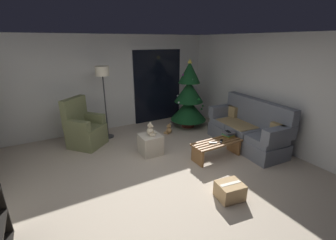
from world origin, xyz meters
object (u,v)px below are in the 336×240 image
Objects in this scene: remote_black at (221,141)px; teddy_bear_honey_by_tree at (169,130)px; floor_lamp at (103,78)px; cardboard_box_taped_mid_floor at (230,191)px; couch at (248,129)px; armchair at (84,129)px; teddy_bear_cream at (151,130)px; coffee_table at (217,147)px; ottoman at (151,144)px; remote_white at (213,143)px; book_stack at (229,134)px; cell_phone at (228,131)px; christmas_tree at (189,98)px.

teddy_bear_honey_by_tree is (-0.31, 1.66, -0.26)m from remote_black.
floor_lamp reaches higher than cardboard_box_taped_mid_floor.
remote_black is at bearing -79.24° from teddy_bear_honey_by_tree.
couch reaches higher than remote_black.
teddy_bear_cream is (1.17, -1.12, 0.15)m from armchair.
armchair reaches higher than coffee_table.
ottoman is at bearing -43.97° from armchair.
coffee_table is at bearing -50.66° from remote_white.
book_stack is at bearing -67.32° from teddy_bear_honey_by_tree.
book_stack is 1.68m from teddy_bear_honey_by_tree.
cell_phone is at bearing -35.17° from armchair.
teddy_bear_cream reaches higher than cardboard_box_taped_mid_floor.
armchair is 1.63m from teddy_bear_cream.
floor_lamp is at bearing 147.55° from cell_phone.
remote_white is 0.35× the size of ottoman.
teddy_bear_honey_by_tree is at bearing 112.68° from book_stack.
teddy_bear_cream is at bearing 160.98° from couch.
ottoman reaches higher than remote_black.
remote_black is 0.35× the size of ottoman.
ottoman reaches higher than coffee_table.
teddy_bear_honey_by_tree is at bearing -21.75° from floor_lamp.
floor_lamp reaches higher than cell_phone.
book_stack is at bearing 12.58° from coffee_table.
remote_black is 3.06m from floor_lamp.
book_stack is 1.93× the size of cell_phone.
remote_black is 0.35m from cell_phone.
book_stack is at bearing -35.17° from armchair.
couch is 1.81× the size of coffee_table.
teddy_bear_honey_by_tree is (-0.11, 1.64, -0.26)m from remote_white.
armchair is at bearing 117.45° from cardboard_box_taped_mid_floor.
remote_white is 0.54m from cell_phone.
cell_phone is 1.64m from cardboard_box_taped_mid_floor.
remote_white is at bearing -41.60° from ottoman.
cardboard_box_taped_mid_floor is at bearing -121.60° from coffee_table.
christmas_tree is 2.00m from ottoman.
teddy_bear_cream is at bearing 142.55° from coffee_table.
ottoman is at bearing 78.44° from remote_white.
ottoman is 1.54× the size of teddy_bear_honey_by_tree.
teddy_bear_honey_by_tree reaches higher than cardboard_box_taped_mid_floor.
floor_lamp is 6.25× the size of teddy_bear_cream.
book_stack is 3.16m from floor_lamp.
ottoman is (1.16, -1.12, -0.19)m from armchair.
cardboard_box_taped_mid_floor is (1.01, -3.30, -1.38)m from floor_lamp.
armchair reaches higher than remote_white.
cell_phone is 0.33× the size of ottoman.
floor_lamp is 3.71m from cardboard_box_taped_mid_floor.
teddy_bear_honey_by_tree is (-0.76, -0.21, -0.72)m from christmas_tree.
teddy_bear_cream reaches higher than remote_white.
christmas_tree is at bearing 86.02° from book_stack.
cell_phone reaches higher than book_stack.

